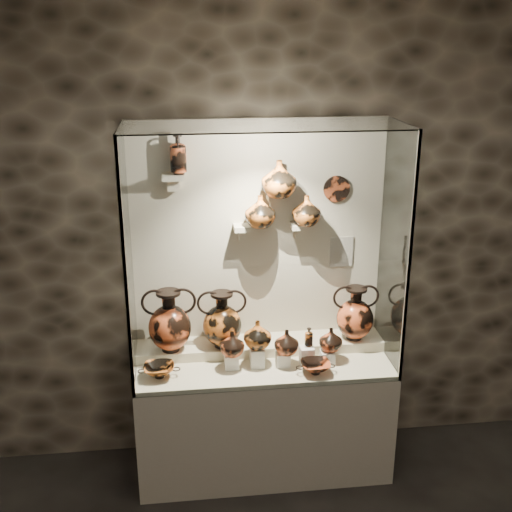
{
  "coord_description": "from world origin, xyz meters",
  "views": [
    {
      "loc": [
        -0.51,
        -1.59,
        2.92
      ],
      "look_at": [
        -0.05,
        2.22,
        1.57
      ],
      "focal_mm": 45.0,
      "sensor_mm": 36.0,
      "label": 1
    }
  ],
  "objects": [
    {
      "name": "pedestal_e",
      "position": [
        0.42,
        2.13,
        0.87
      ],
      "size": [
        0.09,
        0.09,
        0.08
      ],
      "primitive_type": "cube",
      "color": "silver",
      "rests_on": "front_tier"
    },
    {
      "name": "wall_plate",
      "position": [
        0.52,
        2.47,
        1.93
      ],
      "size": [
        0.18,
        0.02,
        0.18
      ],
      "primitive_type": "cylinder",
      "rotation": [
        1.57,
        0.0,
        0.0
      ],
      "color": "#923B1C",
      "rests_on": "back_panel"
    },
    {
      "name": "bracket_cb",
      "position": [
        0.1,
        2.42,
        1.9
      ],
      "size": [
        0.1,
        0.12,
        0.04
      ],
      "primitive_type": "cube",
      "color": "#BFB299",
      "rests_on": "back_panel"
    },
    {
      "name": "frame_post_right",
      "position": [
        0.84,
        1.89,
        1.6
      ],
      "size": [
        0.02,
        0.02,
        1.6
      ],
      "primitive_type": "cube",
      "color": "gray",
      "rests_on": "plinth"
    },
    {
      "name": "amphora_left",
      "position": [
        -0.61,
        2.3,
        1.11
      ],
      "size": [
        0.37,
        0.37,
        0.43
      ],
      "primitive_type": null,
      "rotation": [
        0.0,
        0.0,
        0.08
      ],
      "color": "#D15328",
      "rests_on": "rear_tier"
    },
    {
      "name": "ovoid_vase_c",
      "position": [
        0.3,
        2.38,
        1.82
      ],
      "size": [
        0.21,
        0.21,
        0.2
      ],
      "primitive_type": "imported",
      "rotation": [
        0.0,
        0.0,
        0.1
      ],
      "color": "#C46322",
      "rests_on": "bracket_cc"
    },
    {
      "name": "bracket_ca",
      "position": [
        -0.1,
        2.42,
        1.7
      ],
      "size": [
        0.14,
        0.12,
        0.04
      ],
      "primitive_type": "cube",
      "color": "#BFB299",
      "rests_on": "back_panel"
    },
    {
      "name": "frame_post_left",
      "position": [
        -0.84,
        1.89,
        1.6
      ],
      "size": [
        0.02,
        0.02,
        1.6
      ],
      "primitive_type": "cube",
      "color": "gray",
      "rests_on": "plinth"
    },
    {
      "name": "jug_a",
      "position": [
        -0.22,
        2.11,
        1.01
      ],
      "size": [
        0.2,
        0.2,
        0.17
      ],
      "primitive_type": "imported",
      "rotation": [
        0.0,
        0.0,
        -0.28
      ],
      "color": "#D15328",
      "rests_on": "pedestal_a"
    },
    {
      "name": "lekythos_small",
      "position": [
        0.29,
        2.15,
        1.02
      ],
      "size": [
        0.07,
        0.07,
        0.15
      ],
      "primitive_type": null,
      "rotation": [
        0.0,
        0.0,
        0.13
      ],
      "color": "#C46322",
      "rests_on": "pedestal_d"
    },
    {
      "name": "bracket_cc",
      "position": [
        0.28,
        2.42,
        1.7
      ],
      "size": [
        0.14,
        0.12,
        0.04
      ],
      "primitive_type": "cube",
      "color": "#BFB299",
      "rests_on": "back_panel"
    },
    {
      "name": "back_panel",
      "position": [
        0.0,
        2.5,
        1.6
      ],
      "size": [
        1.7,
        0.03,
        1.6
      ],
      "primitive_type": "cube",
      "color": "#BFB299",
      "rests_on": "plinth"
    },
    {
      "name": "front_tier",
      "position": [
        0.0,
        2.18,
        0.82
      ],
      "size": [
        1.68,
        0.58,
        0.03
      ],
      "primitive_type": "cube",
      "color": "beige",
      "rests_on": "plinth"
    },
    {
      "name": "bracket_ul",
      "position": [
        -0.55,
        2.42,
        2.05
      ],
      "size": [
        0.14,
        0.12,
        0.04
      ],
      "primitive_type": "cube",
      "color": "#BFB299",
      "rests_on": "back_panel"
    },
    {
      "name": "wall_back",
      "position": [
        0.0,
        2.5,
        1.6
      ],
      "size": [
        5.0,
        0.02,
        3.2
      ],
      "primitive_type": "cube",
      "color": "black",
      "rests_on": "ground"
    },
    {
      "name": "amphora_right",
      "position": [
        0.65,
        2.32,
        1.09
      ],
      "size": [
        0.38,
        0.38,
        0.38
      ],
      "primitive_type": null,
      "rotation": [
        0.0,
        0.0,
        -0.27
      ],
      "color": "#D15328",
      "rests_on": "rear_tier"
    },
    {
      "name": "glass_top",
      "position": [
        0.0,
        2.18,
        2.4
      ],
      "size": [
        1.7,
        0.6,
        0.01
      ],
      "primitive_type": "cube",
      "color": "white",
      "rests_on": "back_panel"
    },
    {
      "name": "ovoid_vase_a",
      "position": [
        -0.0,
        2.37,
        1.82
      ],
      "size": [
        0.24,
        0.24,
        0.21
      ],
      "primitive_type": "imported",
      "rotation": [
        0.0,
        0.0,
        0.21
      ],
      "color": "#C46322",
      "rests_on": "bracket_ca"
    },
    {
      "name": "kylix_right",
      "position": [
        0.31,
        1.99,
        0.88
      ],
      "size": [
        0.28,
        0.25,
        0.1
      ],
      "primitive_type": null,
      "rotation": [
        0.0,
        0.0,
        0.19
      ],
      "color": "#D15328",
      "rests_on": "front_tier"
    },
    {
      "name": "rear_tier",
      "position": [
        0.0,
        2.35,
        0.85
      ],
      "size": [
        1.7,
        0.25,
        0.1
      ],
      "primitive_type": "cube",
      "color": "beige",
      "rests_on": "plinth"
    },
    {
      "name": "pedestal_d",
      "position": [
        0.28,
        2.13,
        0.89
      ],
      "size": [
        0.09,
        0.09,
        0.12
      ],
      "primitive_type": "cube",
      "color": "silver",
      "rests_on": "front_tier"
    },
    {
      "name": "plinth",
      "position": [
        0.0,
        2.18,
        0.4
      ],
      "size": [
        1.7,
        0.6,
        0.8
      ],
      "primitive_type": "cube",
      "color": "#BFB299",
      "rests_on": "floor"
    },
    {
      "name": "ovoid_vase_b",
      "position": [
        0.12,
        2.36,
        2.04
      ],
      "size": [
        0.24,
        0.24,
        0.24
      ],
      "primitive_type": "imported",
      "rotation": [
        0.0,
        0.0,
        0.05
      ],
      "color": "#C46322",
      "rests_on": "bracket_cb"
    },
    {
      "name": "pedestal_c",
      "position": [
        0.12,
        2.13,
        0.88
      ],
      "size": [
        0.09,
        0.09,
        0.09
      ],
      "primitive_type": "cube",
      "color": "silver",
      "rests_on": "front_tier"
    },
    {
      "name": "amphora_mid",
      "position": [
        -0.26,
        2.31,
        1.1
      ],
      "size": [
        0.33,
        0.33,
        0.39
      ],
      "primitive_type": null,
      "rotation": [
        0.0,
        0.0,
        -0.06
      ],
      "color": "#C46322",
      "rests_on": "rear_tier"
    },
    {
      "name": "glass_left",
      "position": [
        -0.85,
        2.18,
        1.6
      ],
      "size": [
        0.01,
        0.6,
        1.6
      ],
      "primitive_type": "cube",
      "color": "white",
      "rests_on": "plinth"
    },
    {
      "name": "kylix_left",
      "position": [
        -0.69,
        2.07,
        0.88
      ],
      "size": [
        0.32,
        0.29,
        0.1
      ],
      "primitive_type": null,
      "rotation": [
        0.0,
        0.0,
        0.37
      ],
      "color": "#C46322",
      "rests_on": "front_tier"
    },
    {
      "name": "jug_b",
      "position": [
        -0.05,
        2.15,
        1.06
      ],
      "size": [
        0.23,
        0.23,
        0.19
      ],
      "primitive_type": "imported",
      "rotation": [
        0.0,
        0.0,
        -0.29
      ],
      "color": "#C46322",
      "rests_on": "pedestal_b"
    },
    {
      "name": "pedestal_b",
      "position": [
        -0.05,
        2.13,
        0.9
      ],
      "size": [
        0.09,
        0.09,
        0.13
      ],
      "primitive_type": "cube",
      "color": "silver",
      "rests_on": "front_tier"
    },
    {
      "name": "jug_e",
      "position": [
        0.44,
        2.14,
        0.99
      ],
      "size": [
        0.16,
        0.16,
        0.16
      ],
      "primitive_type": "imported",
      "rotation": [
        0.0,
        0.0,
        -0.07
      ],
      "color": "#D15328",
      "rests_on": "pedestal_e"
    },
    {
      "name": "pedestal_a",
      "position": [
        -0.22,
        2.13,
        0.88
      ],
      "size": [
        0.09,
        0.09,
        0.1
      ],
      "primitive_type": "cube",
      "color": "silver",
      "rests_on": "front_tier"
    },
    {
      "name": "glass_front",
      "position": [
        0.0,
        1.88,
        1.6
      ],
      "size": [
        1.7,
        0.01,
        1.6
      ],
      "primitive_type": "cube",
      "color": "white",
      "rests_on": "plinth"
    },
    {
      "name": "jug_c",
      "position": [
        0.14,
        2.11,
        1.0
      ],
      "size": [
        0.18,
        0.18,
        0.17
      ],
      "primitive_type": "imported",
      "rotation": [
        0.0,
        0.0,
        -0.1
      ],
      "color": "#D15328",
      "rests_on": "pedestal_c"
    },
    {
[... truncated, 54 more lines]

